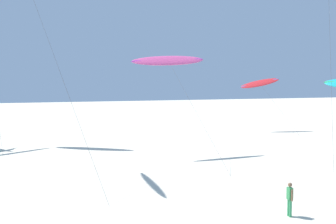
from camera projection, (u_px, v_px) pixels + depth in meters
flying_kite_6 at (260, 83)px, 54.06m from camera, size 5.66×7.93×7.64m
flying_kite_8 at (169, 61)px, 35.31m from camera, size 7.17×10.18×9.30m
person_near_right at (290, 198)px, 19.05m from camera, size 0.25×0.50×1.68m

